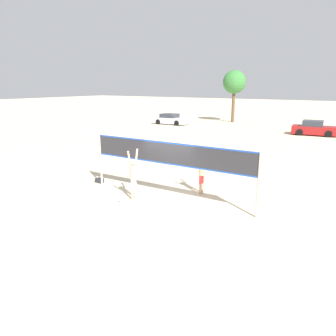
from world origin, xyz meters
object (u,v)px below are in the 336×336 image
gear_bag (100,180)px  parked_car_near (314,129)px  player_spiker (133,173)px  volleyball (122,200)px  volleyball_net (168,157)px  parked_car_mid (171,119)px  player_blocker (202,170)px  tree_left_cluster (234,83)px

gear_bag → parked_car_near: 24.28m
player_spiker → volleyball: 1.24m
volleyball_net → parked_car_mid: volleyball_net is taller
player_spiker → player_blocker: (2.17, 2.26, -0.02)m
volleyball → parked_car_near: parked_car_near is taller
player_spiker → tree_left_cluster: size_ratio=0.33×
parked_car_mid → tree_left_cluster: 9.77m
volleyball → parked_car_mid: (-13.32, 25.13, 0.49)m
player_spiker → gear_bag: player_spiker is taller
player_blocker → gear_bag: player_blocker is taller
volleyball → tree_left_cluster: bearing=103.5°
player_spiker → player_blocker: player_spiker is taller
volleyball_net → volleyball: 2.72m
volleyball_net → volleyball: bearing=-133.0°
player_blocker → parked_car_near: 22.20m
volleyball_net → parked_car_near: 23.65m
player_blocker → volleyball: bearing=-39.6°
player_spiker → parked_car_near: (3.40, 24.42, -0.52)m
gear_bag → parked_car_near: bearing=74.5°
player_spiker → gear_bag: 3.41m
parked_car_near → player_spiker: bearing=-103.6°
parked_car_mid → tree_left_cluster: size_ratio=0.66×
volleyball_net → gear_bag: size_ratio=20.34×
volleyball_net → tree_left_cluster: (-9.03, 30.13, 3.26)m
player_blocker → volleyball: size_ratio=10.01×
player_blocker → gear_bag: (-5.24, -1.24, -1.04)m
parked_car_near → tree_left_cluster: bearing=143.8°
parked_car_near → parked_car_mid: size_ratio=0.98×
volleyball → volleyball_net: bearing=47.0°
parked_car_near → gear_bag: bearing=-111.2°
volleyball → gear_bag: (-2.88, 1.62, 0.00)m
parked_car_mid → player_spiker: bearing=-62.1°
player_spiker → player_blocker: bearing=-43.9°
volleyball_net → player_blocker: bearing=54.8°
volleyball_net → volleyball: volleyball_net is taller
parked_car_mid → tree_left_cluster: (5.70, 6.51, 4.54)m
player_blocker → parked_car_mid: size_ratio=0.49×
volleyball_net → volleyball: size_ratio=37.10×
gear_bag → parked_car_mid: parked_car_mid is taller
player_spiker → gear_bag: bearing=71.6°
gear_bag → parked_car_near: (6.48, 23.40, 0.54)m
gear_bag → parked_car_near: size_ratio=0.09×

